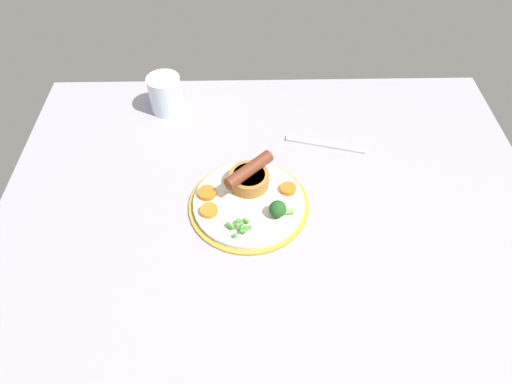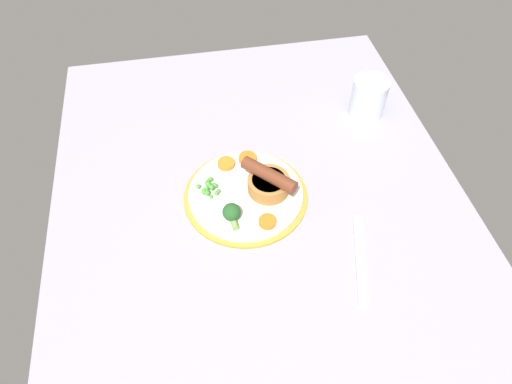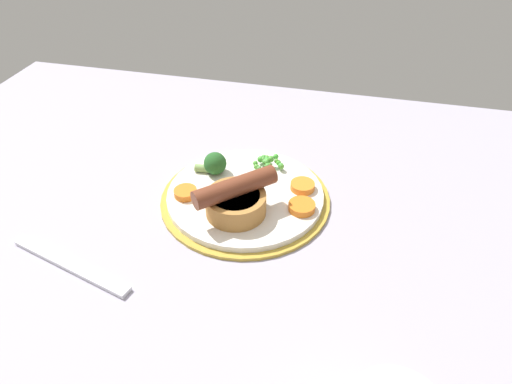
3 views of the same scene
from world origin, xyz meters
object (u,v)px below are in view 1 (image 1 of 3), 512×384
(pea_pile, at_px, (240,226))
(broccoli_floret_near, at_px, (278,209))
(dinner_plate, at_px, (249,204))
(carrot_slice_1, at_px, (207,193))
(carrot_slice_2, at_px, (209,210))
(drinking_glass, at_px, (165,94))
(fork, at_px, (325,144))
(sausage_pudding, at_px, (249,177))
(carrot_slice_4, at_px, (288,190))

(pea_pile, bearing_deg, broccoli_floret_near, 23.83)
(dinner_plate, height_order, carrot_slice_1, carrot_slice_1)
(carrot_slice_2, relative_size, drinking_glass, 0.39)
(fork, bearing_deg, carrot_slice_2, -126.12)
(pea_pile, distance_m, carrot_slice_2, 0.07)
(drinking_glass, bearing_deg, carrot_slice_1, -69.10)
(sausage_pudding, relative_size, carrot_slice_1, 2.73)
(carrot_slice_4, bearing_deg, broccoli_floret_near, -111.73)
(sausage_pudding, distance_m, fork, 0.22)
(sausage_pudding, xyz_separation_m, fork, (0.17, 0.13, -0.03))
(broccoli_floret_near, bearing_deg, fork, -124.99)
(pea_pile, xyz_separation_m, carrot_slice_4, (0.10, 0.09, -0.00))
(carrot_slice_2, bearing_deg, carrot_slice_1, 97.55)
(pea_pile, xyz_separation_m, fork, (0.19, 0.24, -0.02))
(fork, bearing_deg, carrot_slice_1, -133.59)
(pea_pile, height_order, carrot_slice_2, pea_pile)
(carrot_slice_1, bearing_deg, drinking_glass, 110.90)
(dinner_plate, xyz_separation_m, carrot_slice_1, (-0.08, 0.02, 0.01))
(dinner_plate, height_order, pea_pile, pea_pile)
(carrot_slice_2, distance_m, carrot_slice_4, 0.16)
(pea_pile, bearing_deg, carrot_slice_1, 127.22)
(broccoli_floret_near, bearing_deg, carrot_slice_4, -117.16)
(carrot_slice_1, bearing_deg, carrot_slice_4, 1.53)
(dinner_plate, relative_size, fork, 1.34)
(dinner_plate, bearing_deg, carrot_slice_1, 167.40)
(sausage_pudding, bearing_deg, dinner_plate, 44.82)
(pea_pile, height_order, drinking_glass, drinking_glass)
(carrot_slice_4, bearing_deg, carrot_slice_2, -162.48)
(pea_pile, relative_size, broccoli_floret_near, 1.02)
(carrot_slice_1, height_order, carrot_slice_2, same)
(sausage_pudding, xyz_separation_m, carrot_slice_2, (-0.08, -0.07, -0.02))
(fork, bearing_deg, pea_pile, -113.12)
(carrot_slice_1, height_order, fork, carrot_slice_1)
(carrot_slice_1, xyz_separation_m, carrot_slice_2, (0.01, -0.05, 0.00))
(carrot_slice_4, height_order, drinking_glass, drinking_glass)
(sausage_pudding, xyz_separation_m, broccoli_floret_near, (0.06, -0.08, -0.01))
(sausage_pudding, relative_size, carrot_slice_2, 2.90)
(carrot_slice_2, bearing_deg, broccoli_floret_near, -3.63)
(pea_pile, xyz_separation_m, carrot_slice_1, (-0.07, 0.09, -0.00))
(broccoli_floret_near, relative_size, carrot_slice_1, 1.32)
(fork, distance_m, drinking_glass, 0.40)
(drinking_glass, bearing_deg, pea_pile, -64.93)
(fork, bearing_deg, drinking_glass, 174.86)
(broccoli_floret_near, bearing_deg, carrot_slice_1, -26.44)
(carrot_slice_4, bearing_deg, sausage_pudding, 164.45)
(broccoli_floret_near, distance_m, carrot_slice_4, 0.06)
(carrot_slice_1, xyz_separation_m, drinking_glass, (-0.11, 0.29, 0.02))
(carrot_slice_1, bearing_deg, broccoli_floret_near, -21.01)
(broccoli_floret_near, xyz_separation_m, carrot_slice_2, (-0.13, 0.01, -0.01))
(drinking_glass, bearing_deg, fork, -20.60)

